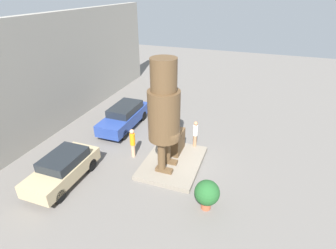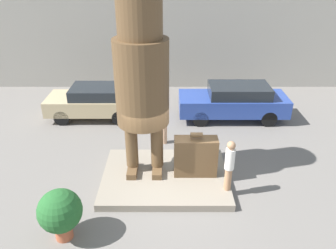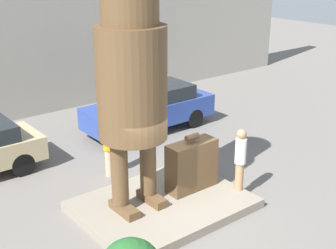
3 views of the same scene
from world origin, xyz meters
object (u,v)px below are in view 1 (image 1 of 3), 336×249
statue_figure (164,109)px  worker_hivis (133,142)px  planter_pot (207,193)px  tourist (195,133)px  parked_car_blue (124,116)px  giant_suitcase (177,142)px  parked_car_tan (63,168)px

statue_figure → worker_hivis: (0.60, 2.14, -2.65)m
statue_figure → planter_pot: size_ratio=4.03×
tourist → worker_hivis: (-1.93, 3.14, -0.16)m
worker_hivis → parked_car_blue: bearing=35.5°
parked_car_blue → worker_hivis: worker_hivis is taller
giant_suitcase → parked_car_tan: (-4.13, 4.64, -0.09)m
giant_suitcase → planter_pot: bearing=-144.9°
giant_suitcase → tourist: 1.24m
giant_suitcase → worker_hivis: size_ratio=0.84×
statue_figure → parked_car_tan: bearing=119.5°
parked_car_tan → planter_pot: 7.15m
statue_figure → giant_suitcase: size_ratio=3.87×
parked_car_blue → planter_pot: parked_car_blue is taller
parked_car_blue → planter_pot: size_ratio=3.25×
planter_pot → giant_suitcase: bearing=35.1°
parked_car_tan → parked_car_blue: (6.16, -0.13, 0.05)m
worker_hivis → tourist: bearing=-58.4°
giant_suitcase → worker_hivis: 2.55m
giant_suitcase → parked_car_blue: 4.94m
statue_figure → planter_pot: statue_figure is taller
tourist → planter_pot: bearing=-159.2°
tourist → parked_car_tan: tourist is taller
tourist → parked_car_blue: size_ratio=0.35×
statue_figure → parked_car_blue: bearing=49.8°
planter_pot → parked_car_tan: bearing=94.7°
statue_figure → giant_suitcase: (1.62, -0.20, -2.75)m
parked_car_blue → planter_pot: (-5.57, -7.00, 0.01)m
tourist → parked_car_blue: (1.11, 5.31, -0.29)m
statue_figure → worker_hivis: size_ratio=3.27×
giant_suitcase → planter_pot: 4.34m
giant_suitcase → worker_hivis: (-1.02, 2.34, 0.10)m
parked_car_blue → parked_car_tan: bearing=-1.2°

